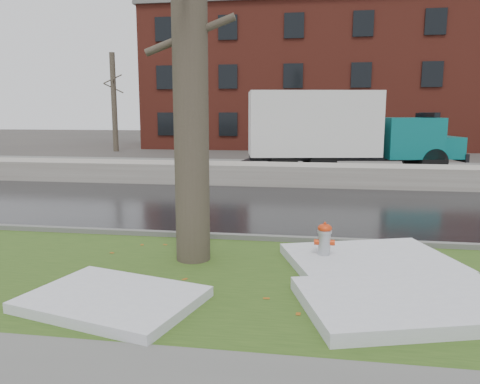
# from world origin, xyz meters

# --- Properties ---
(ground) EXTENTS (120.00, 120.00, 0.00)m
(ground) POSITION_xyz_m (0.00, 0.00, 0.00)
(ground) COLOR #47423D
(ground) RESTS_ON ground
(verge) EXTENTS (60.00, 4.50, 0.04)m
(verge) POSITION_xyz_m (0.00, -1.25, 0.02)
(verge) COLOR #2D4918
(verge) RESTS_ON ground
(road) EXTENTS (60.00, 7.00, 0.03)m
(road) POSITION_xyz_m (0.00, 4.50, 0.01)
(road) COLOR black
(road) RESTS_ON ground
(parking_lot) EXTENTS (60.00, 9.00, 0.03)m
(parking_lot) POSITION_xyz_m (0.00, 13.00, 0.01)
(parking_lot) COLOR slate
(parking_lot) RESTS_ON ground
(curb) EXTENTS (60.00, 0.15, 0.14)m
(curb) POSITION_xyz_m (0.00, 1.00, 0.07)
(curb) COLOR slate
(curb) RESTS_ON ground
(snowbank) EXTENTS (60.00, 1.60, 0.75)m
(snowbank) POSITION_xyz_m (0.00, 8.70, 0.38)
(snowbank) COLOR #ACA89D
(snowbank) RESTS_ON ground
(brick_building) EXTENTS (26.00, 12.00, 10.00)m
(brick_building) POSITION_xyz_m (2.00, 30.00, 5.00)
(brick_building) COLOR maroon
(brick_building) RESTS_ON ground
(bg_tree_left) EXTENTS (1.40, 1.62, 6.50)m
(bg_tree_left) POSITION_xyz_m (-12.00, 22.00, 3.33)
(bg_tree_left) COLOR brown
(bg_tree_left) RESTS_ON ground
(bg_tree_center) EXTENTS (1.40, 1.62, 6.50)m
(bg_tree_center) POSITION_xyz_m (-6.00, 26.00, 3.33)
(bg_tree_center) COLOR brown
(bg_tree_center) RESTS_ON ground
(fire_hydrant) EXTENTS (0.35, 0.29, 0.72)m
(fire_hydrant) POSITION_xyz_m (1.48, -0.32, 0.43)
(fire_hydrant) COLOR #A6A9AE
(fire_hydrant) RESTS_ON verge
(tree) EXTENTS (1.53, 1.82, 7.35)m
(tree) POSITION_xyz_m (-0.77, -0.42, 3.74)
(tree) COLOR brown
(tree) RESTS_ON verge
(box_truck) EXTENTS (10.58, 3.91, 3.49)m
(box_truck) POSITION_xyz_m (2.28, 12.71, 1.84)
(box_truck) COLOR black
(box_truck) RESTS_ON ground
(worker) EXTENTS (0.72, 0.60, 1.67)m
(worker) POSITION_xyz_m (-3.04, 8.65, 1.58)
(worker) COLOR black
(worker) RESTS_ON snowbank
(snow_patch_near) EXTENTS (3.09, 2.70, 0.16)m
(snow_patch_near) POSITION_xyz_m (2.24, -0.31, 0.12)
(snow_patch_near) COLOR silver
(snow_patch_near) RESTS_ON verge
(snow_patch_far) EXTENTS (2.53, 2.11, 0.14)m
(snow_patch_far) POSITION_xyz_m (-1.34, -2.50, 0.11)
(snow_patch_far) COLOR silver
(snow_patch_far) RESTS_ON verge
(snow_patch_side) EXTENTS (3.19, 2.52, 0.18)m
(snow_patch_side) POSITION_xyz_m (2.58, -2.03, 0.13)
(snow_patch_side) COLOR silver
(snow_patch_side) RESTS_ON verge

